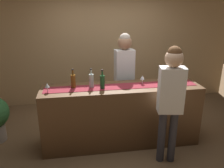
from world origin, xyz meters
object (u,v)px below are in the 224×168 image
object	(u,v)px
wine_bottle_green	(102,82)
customer_sipping	(171,94)
wine_glass_near_customer	(47,86)
bartender	(124,70)
wine_bottle_clear	(91,80)
wine_bottle_amber	(73,81)
wine_glass_far_end	(160,78)
wine_glass_mid_counter	(142,78)

from	to	relation	value
wine_bottle_green	customer_sipping	world-z (taller)	customer_sipping
wine_glass_near_customer	customer_sipping	distance (m)	1.77
wine_bottle_green	customer_sipping	bearing A→B (deg)	-31.66
bartender	wine_bottle_clear	bearing A→B (deg)	34.98
bartender	customer_sipping	size ratio (longest dim) A/B	1.02
customer_sipping	wine_glass_near_customer	bearing A→B (deg)	173.01
wine_bottle_clear	customer_sipping	size ratio (longest dim) A/B	0.17
wine_bottle_amber	wine_glass_far_end	size ratio (longest dim) A/B	2.10
wine_bottle_green	wine_bottle_clear	bearing A→B (deg)	150.81
wine_bottle_clear	wine_glass_near_customer	distance (m)	0.67
wine_glass_far_end	bartender	bearing A→B (deg)	128.27
wine_bottle_clear	wine_glass_near_customer	xyz separation A→B (m)	(-0.65, -0.12, -0.01)
wine_glass_near_customer	wine_glass_mid_counter	xyz separation A→B (m)	(1.48, 0.14, 0.00)
wine_bottle_clear	wine_bottle_amber	bearing A→B (deg)	176.70
wine_bottle_amber	bartender	bearing A→B (deg)	29.81
wine_glass_far_end	customer_sipping	world-z (taller)	customer_sipping
bartender	wine_glass_far_end	bearing A→B (deg)	122.86
wine_bottle_amber	wine_glass_near_customer	xyz separation A→B (m)	(-0.38, -0.14, -0.01)
wine_bottle_clear	bartender	xyz separation A→B (m)	(0.63, 0.54, -0.02)
wine_bottle_amber	wine_bottle_clear	bearing A→B (deg)	-3.30
wine_bottle_amber	wine_glass_near_customer	world-z (taller)	wine_bottle_amber
wine_glass_far_end	customer_sipping	size ratio (longest dim) A/B	0.08
wine_bottle_green	customer_sipping	xyz separation A→B (m)	(0.88, -0.54, -0.04)
wine_bottle_green	bartender	world-z (taller)	bartender
wine_glass_near_customer	wine_bottle_green	bearing A→B (deg)	2.09
wine_bottle_amber	wine_glass_near_customer	distance (m)	0.40
wine_bottle_amber	customer_sipping	distance (m)	1.47
wine_bottle_clear	wine_glass_far_end	distance (m)	1.09
wine_bottle_green	wine_bottle_amber	bearing A→B (deg)	166.48
wine_bottle_clear	wine_glass_mid_counter	xyz separation A→B (m)	(0.82, 0.03, -0.01)
wine_bottle_green	wine_glass_mid_counter	xyz separation A→B (m)	(0.66, 0.12, -0.01)
wine_glass_mid_counter	customer_sipping	world-z (taller)	customer_sipping
wine_glass_near_customer	bartender	world-z (taller)	bartender
wine_glass_far_end	wine_bottle_green	bearing A→B (deg)	-177.31
wine_bottle_green	wine_glass_near_customer	world-z (taller)	wine_bottle_green
wine_bottle_green	customer_sipping	size ratio (longest dim) A/B	0.17
wine_bottle_clear	bartender	bearing A→B (deg)	40.38
wine_glass_far_end	wine_glass_mid_counter	bearing A→B (deg)	165.18
wine_glass_mid_counter	bartender	xyz separation A→B (m)	(-0.19, 0.51, -0.01)
wine_bottle_green	wine_glass_far_end	bearing A→B (deg)	2.69
wine_bottle_green	wine_glass_mid_counter	size ratio (longest dim) A/B	2.10
wine_bottle_green	wine_glass_mid_counter	distance (m)	0.67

